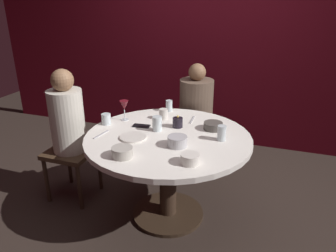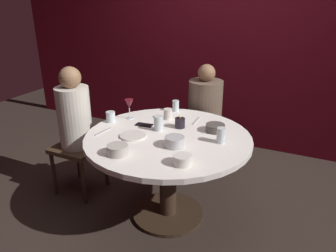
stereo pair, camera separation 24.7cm
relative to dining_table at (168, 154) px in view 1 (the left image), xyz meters
name	(u,v)px [view 1 (the left image)]	position (x,y,z in m)	size (l,w,h in m)	color
ground_plane	(168,214)	(0.00, 0.00, -0.58)	(8.00, 8.00, 0.00)	#2D231E
back_wall	(215,36)	(0.00, 1.70, 0.72)	(6.00, 0.10, 2.60)	maroon
dining_table	(168,154)	(0.00, 0.00, 0.00)	(1.29, 1.29, 0.74)	white
seated_diner_left	(67,122)	(-0.91, 0.00, 0.15)	(0.40, 0.40, 1.20)	#3F2D1E
seated_diner_back	(196,106)	(0.00, 0.87, 0.12)	(0.40, 0.40, 1.13)	#3F2D1E
candle_holder	(178,122)	(0.02, 0.19, 0.20)	(0.08, 0.08, 0.10)	black
wine_glass	(124,106)	(-0.46, 0.19, 0.29)	(0.08, 0.08, 0.18)	silver
dinner_plate	(133,137)	(-0.24, -0.13, 0.17)	(0.20, 0.20, 0.01)	silver
cell_phone	(141,126)	(-0.27, 0.11, 0.16)	(0.07, 0.14, 0.01)	black
bowl_serving_large	(177,141)	(0.12, -0.15, 0.20)	(0.14, 0.14, 0.07)	#B7B7BC
bowl_salad_center	(190,159)	(0.28, -0.37, 0.19)	(0.12, 0.12, 0.07)	silver
bowl_small_white	(213,126)	(0.30, 0.24, 0.19)	(0.15, 0.15, 0.06)	#4C4742
bowl_sauce_side	(122,152)	(-0.18, -0.43, 0.19)	(0.14, 0.14, 0.07)	#B2ADA3
cup_near_candle	(222,133)	(0.40, 0.05, 0.22)	(0.06, 0.06, 0.12)	silver
cup_by_left_diner	(157,124)	(-0.11, 0.07, 0.22)	(0.08, 0.08, 0.12)	silver
cup_by_right_diner	(169,106)	(-0.18, 0.54, 0.21)	(0.06, 0.06, 0.10)	silver
cup_center_front	(106,119)	(-0.57, 0.06, 0.20)	(0.08, 0.08, 0.09)	silver
cup_far_edge	(163,114)	(-0.16, 0.33, 0.20)	(0.08, 0.08, 0.09)	silver
fork_near_plate	(101,134)	(-0.50, -0.15, 0.16)	(0.02, 0.18, 0.01)	#B7B7BC
knife_near_plate	(192,120)	(0.09, 0.38, 0.16)	(0.02, 0.18, 0.01)	#B7B7BC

